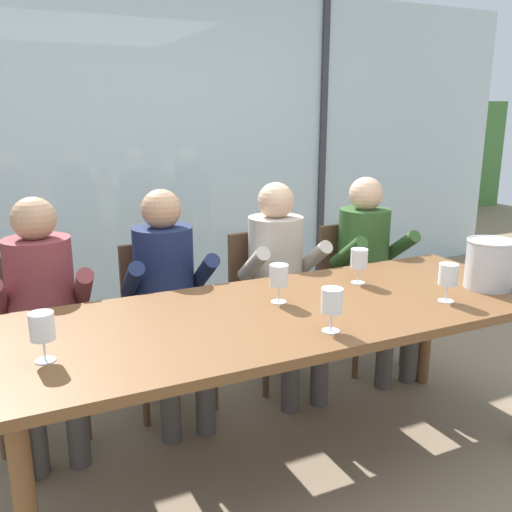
% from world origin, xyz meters
% --- Properties ---
extents(ground, '(14.00, 14.00, 0.00)m').
position_xyz_m(ground, '(0.00, 1.00, 0.00)').
color(ground, '#847056').
extents(window_glass_panel, '(7.64, 0.03, 2.60)m').
position_xyz_m(window_glass_panel, '(0.00, 2.55, 1.30)').
color(window_glass_panel, silver).
rests_on(window_glass_panel, ground).
extents(window_mullion_right, '(0.06, 0.06, 2.60)m').
position_xyz_m(window_mullion_right, '(1.72, 2.53, 1.30)').
color(window_mullion_right, '#38383D').
rests_on(window_mullion_right, ground).
extents(hillside_vineyard, '(13.64, 2.40, 1.76)m').
position_xyz_m(hillside_vineyard, '(0.00, 6.07, 0.88)').
color(hillside_vineyard, '#477A38').
rests_on(hillside_vineyard, ground).
extents(dining_table, '(2.44, 0.91, 0.76)m').
position_xyz_m(dining_table, '(0.00, 0.00, 0.69)').
color(dining_table, brown).
rests_on(dining_table, ground).
extents(chair_near_curtain, '(0.46, 0.46, 0.88)m').
position_xyz_m(chair_near_curtain, '(-0.99, 0.88, 0.51)').
color(chair_near_curtain, brown).
rests_on(chair_near_curtain, ground).
extents(chair_left_of_center, '(0.44, 0.44, 0.88)m').
position_xyz_m(chair_left_of_center, '(-0.32, 0.87, 0.51)').
color(chair_left_of_center, brown).
rests_on(chair_left_of_center, ground).
extents(chair_center, '(0.48, 0.48, 0.88)m').
position_xyz_m(chair_center, '(0.34, 0.90, 0.51)').
color(chair_center, brown).
rests_on(chair_center, ground).
extents(chair_right_of_center, '(0.46, 0.46, 0.88)m').
position_xyz_m(chair_right_of_center, '(0.95, 0.86, 0.51)').
color(chair_right_of_center, brown).
rests_on(chair_right_of_center, ground).
extents(person_maroon_top, '(0.47, 0.62, 1.20)m').
position_xyz_m(person_maroon_top, '(-0.96, 0.73, 0.69)').
color(person_maroon_top, brown).
rests_on(person_maroon_top, ground).
extents(person_navy_polo, '(0.47, 0.62, 1.20)m').
position_xyz_m(person_navy_polo, '(-0.34, 0.73, 0.69)').
color(person_navy_polo, '#192347').
rests_on(person_navy_polo, ground).
extents(person_beige_jumper, '(0.47, 0.62, 1.20)m').
position_xyz_m(person_beige_jumper, '(0.34, 0.73, 0.69)').
color(person_beige_jumper, '#B7AD9E').
rests_on(person_beige_jumper, ground).
extents(person_olive_shirt, '(0.47, 0.62, 1.20)m').
position_xyz_m(person_olive_shirt, '(0.96, 0.73, 0.69)').
color(person_olive_shirt, '#2D5123').
rests_on(person_olive_shirt, ground).
extents(ice_bucket_primary, '(0.23, 0.23, 0.24)m').
position_xyz_m(ice_bucket_primary, '(1.00, -0.15, 0.89)').
color(ice_bucket_primary, '#B7B7BC').
rests_on(ice_bucket_primary, dining_table).
extents(wine_glass_by_left_taster, '(0.08, 0.08, 0.17)m').
position_xyz_m(wine_glass_by_left_taster, '(-1.01, -0.10, 0.88)').
color(wine_glass_by_left_taster, silver).
rests_on(wine_glass_by_left_taster, dining_table).
extents(wine_glass_near_bucket, '(0.08, 0.08, 0.17)m').
position_xyz_m(wine_glass_near_bucket, '(0.02, -0.29, 0.88)').
color(wine_glass_near_bucket, silver).
rests_on(wine_glass_near_bucket, dining_table).
extents(wine_glass_center_pour, '(0.08, 0.08, 0.17)m').
position_xyz_m(wine_glass_center_pour, '(0.48, 0.17, 0.89)').
color(wine_glass_center_pour, silver).
rests_on(wine_glass_center_pour, dining_table).
extents(wine_glass_by_right_taster, '(0.08, 0.08, 0.17)m').
position_xyz_m(wine_glass_by_right_taster, '(0.67, -0.22, 0.88)').
color(wine_glass_by_right_taster, silver).
rests_on(wine_glass_by_right_taster, dining_table).
extents(wine_glass_spare_empty, '(0.08, 0.08, 0.17)m').
position_xyz_m(wine_glass_spare_empty, '(-0.01, 0.09, 0.88)').
color(wine_glass_spare_empty, silver).
rests_on(wine_glass_spare_empty, dining_table).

